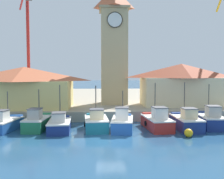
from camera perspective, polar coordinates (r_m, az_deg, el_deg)
The scene contains 15 objects.
ground_plane at distance 22.41m, azimuth -0.28°, elevation -10.59°, with size 300.00×300.00×0.00m, color navy.
quay_wharf at distance 49.17m, azimuth -1.68°, elevation -1.99°, with size 120.00×40.00×1.14m, color #9E937F.
fishing_boat_far_left at distance 27.15m, azimuth -22.25°, elevation -6.81°, with size 2.53×4.51×3.69m.
fishing_boat_left_outer at distance 26.53m, azimuth -15.92°, elevation -6.79°, with size 2.21×4.36×3.88m.
fishing_boat_left_inner at distance 25.37m, azimuth -11.33°, elevation -7.42°, with size 2.28×4.51×4.34m.
fishing_boat_mid_left at distance 25.40m, azimuth -3.46°, elevation -7.13°, with size 2.41×4.24×4.26m.
fishing_boat_center at distance 25.06m, azimuth 2.27°, elevation -7.20°, with size 2.49×4.33×3.78m.
fishing_boat_mid_right at distance 26.12m, azimuth 9.75°, elevation -6.84°, with size 2.49×4.97×4.51m.
fishing_boat_right_inner at distance 26.57m, azimuth 15.84°, elevation -6.74°, with size 2.24×4.58×4.57m.
fishing_boat_right_outer at distance 28.11m, azimuth 20.59°, elevation -6.20°, with size 2.33×4.36×4.34m.
clock_tower at distance 36.84m, azimuth 0.44°, elevation 9.98°, with size 4.07×4.07×17.61m.
warehouse_left at distance 34.42m, azimuth -18.57°, elevation 0.57°, with size 11.91×6.83×5.08m.
warehouse_right at distance 35.90m, azimuth 14.85°, elevation 1.15°, with size 10.64×5.73×5.52m.
port_crane_near at distance 49.69m, azimuth -17.82°, elevation 8.03°, with size 4.93×10.10×20.20m.
mooring_buoy at distance 23.66m, azimuth 16.32°, elevation -9.06°, with size 0.73×0.73×0.73m, color gold.
Camera 1 is at (-0.96, -21.68, 5.61)m, focal length 42.00 mm.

